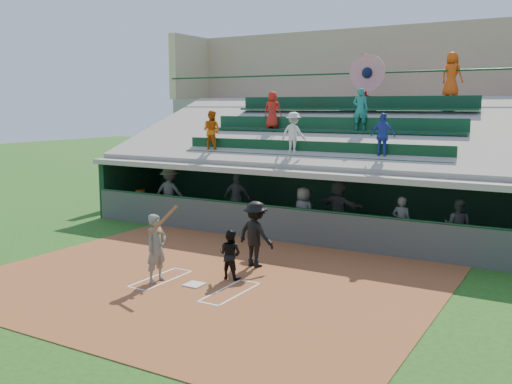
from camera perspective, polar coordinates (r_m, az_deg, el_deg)
The scene contains 21 objects.
ground at distance 13.93m, azimuth -6.18°, elevation -9.32°, with size 100.00×100.00×0.00m, color #1D4D15.
dirt_slab at distance 14.32m, azimuth -4.99°, elevation -8.77°, with size 11.00×9.00×0.02m, color brown.
home_plate at distance 13.92m, azimuth -6.19°, elevation -9.18°, with size 0.43×0.43×0.03m, color silver.
batters_box_chalk at distance 13.93m, azimuth -6.19°, elevation -9.23°, with size 2.65×1.85×0.01m.
dugout_floor at distance 19.58m, azimuth 5.58°, elevation -3.99°, with size 16.00×3.50×0.04m, color gray.
concourse_slab at distance 25.49m, azimuth 11.99°, elevation 3.97°, with size 20.00×3.00×4.60m, color gray.
grandstand at distance 22.68m, azimuth 9.60°, elevation 3.40°, with size 20.40×10.40×7.80m.
batter_at_plate at distance 14.11m, azimuth -9.93°, elevation -5.51°, with size 0.85×0.74×1.95m.
catcher at distance 14.21m, azimuth -2.61°, elevation -6.24°, with size 0.60×0.47×1.24m, color black.
home_umpire at distance 15.20m, azimuth -0.04°, elevation -4.23°, with size 1.14×0.65×1.76m, color black.
dugout_bench at distance 20.81m, azimuth 7.03°, elevation -2.64°, with size 13.51×0.41×0.41m, color olive.
white_table at distance 22.57m, azimuth -11.25°, elevation -1.52°, with size 0.76×0.57×0.66m, color silver.
water_cooler at distance 22.46m, azimuth -11.48°, elevation -0.26°, with size 0.35×0.35×0.35m, color #DE4D0D.
dugout_player_a at distance 21.72m, azimuth -8.59°, elevation -0.07°, with size 1.29×0.74×1.99m, color #51534F.
dugout_player_b at distance 20.94m, azimuth -1.90°, elevation -0.58°, with size 1.05×0.44×1.79m, color #5E615B.
dugout_player_c at distance 18.41m, azimuth 4.74°, elevation -2.07°, with size 0.82×0.53×1.67m, color #595B56.
dugout_player_d at distance 19.18m, azimuth 8.24°, elevation -1.44°, with size 1.71×0.54×1.84m, color #51534F.
dugout_player_e at distance 17.46m, azimuth 14.33°, elevation -3.01°, with size 0.58×0.38×1.60m, color #5C5E59.
dugout_player_f at distance 17.62m, azimuth 19.51°, elevation -3.17°, with size 0.77×0.60×1.59m, color #515450.
concourse_staff_a at distance 25.25m, azimuth 10.81°, elevation 11.32°, with size 1.10×0.46×1.88m, color #A91713.
concourse_staff_b at distance 23.25m, azimuth 19.00°, elevation 11.04°, with size 0.83×0.54×1.70m, color #DA470C.
Camera 1 is at (7.88, -10.66, 4.28)m, focal length 40.00 mm.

